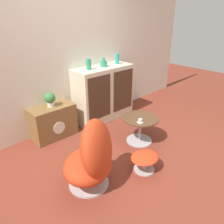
{
  "coord_description": "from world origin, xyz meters",
  "views": [
    {
      "loc": [
        -1.97,
        -1.78,
        1.98
      ],
      "look_at": [
        0.13,
        0.48,
        0.55
      ],
      "focal_mm": 35.0,
      "sensor_mm": 36.0,
      "label": 1
    }
  ],
  "objects_px": {
    "coffee_table": "(140,127)",
    "teacup": "(140,121)",
    "ottoman": "(145,159)",
    "vase_inner_right": "(117,59)",
    "tv_console": "(53,121)",
    "egg_chair": "(92,157)",
    "vase_inner_left": "(104,63)",
    "vase_leftmost": "(89,64)",
    "potted_plant": "(50,99)",
    "sideboard": "(104,93)"
  },
  "relations": [
    {
      "from": "sideboard",
      "to": "vase_leftmost",
      "type": "distance_m",
      "value": 0.7
    },
    {
      "from": "ottoman",
      "to": "potted_plant",
      "type": "relative_size",
      "value": 1.69
    },
    {
      "from": "sideboard",
      "to": "egg_chair",
      "type": "distance_m",
      "value": 1.91
    },
    {
      "from": "egg_chair",
      "to": "vase_inner_right",
      "type": "bearing_deg",
      "value": 38.36
    },
    {
      "from": "sideboard",
      "to": "ottoman",
      "type": "bearing_deg",
      "value": -112.73
    },
    {
      "from": "teacup",
      "to": "egg_chair",
      "type": "bearing_deg",
      "value": -170.72
    },
    {
      "from": "vase_leftmost",
      "to": "coffee_table",
      "type": "bearing_deg",
      "value": -80.87
    },
    {
      "from": "vase_inner_left",
      "to": "vase_inner_right",
      "type": "distance_m",
      "value": 0.35
    },
    {
      "from": "tv_console",
      "to": "egg_chair",
      "type": "relative_size",
      "value": 0.8
    },
    {
      "from": "tv_console",
      "to": "vase_inner_left",
      "type": "xyz_separation_m",
      "value": [
        1.12,
        -0.04,
        0.82
      ]
    },
    {
      "from": "tv_console",
      "to": "ottoman",
      "type": "relative_size",
      "value": 1.8
    },
    {
      "from": "vase_leftmost",
      "to": "vase_inner_left",
      "type": "xyz_separation_m",
      "value": [
        0.34,
        0.0,
        -0.04
      ]
    },
    {
      "from": "tv_console",
      "to": "coffee_table",
      "type": "distance_m",
      "value": 1.47
    },
    {
      "from": "sideboard",
      "to": "vase_inner_left",
      "type": "distance_m",
      "value": 0.58
    },
    {
      "from": "coffee_table",
      "to": "vase_inner_left",
      "type": "distance_m",
      "value": 1.37
    },
    {
      "from": "sideboard",
      "to": "potted_plant",
      "type": "bearing_deg",
      "value": 177.78
    },
    {
      "from": "ottoman",
      "to": "vase_inner_right",
      "type": "bearing_deg",
      "value": 57.31
    },
    {
      "from": "coffee_table",
      "to": "vase_leftmost",
      "type": "bearing_deg",
      "value": 99.13
    },
    {
      "from": "coffee_table",
      "to": "vase_leftmost",
      "type": "xyz_separation_m",
      "value": [
        -0.17,
        1.08,
        0.87
      ]
    },
    {
      "from": "egg_chair",
      "to": "teacup",
      "type": "bearing_deg",
      "value": 9.28
    },
    {
      "from": "egg_chair",
      "to": "potted_plant",
      "type": "bearing_deg",
      "value": 80.31
    },
    {
      "from": "tv_console",
      "to": "coffee_table",
      "type": "bearing_deg",
      "value": -49.62
    },
    {
      "from": "sideboard",
      "to": "teacup",
      "type": "height_order",
      "value": "sideboard"
    },
    {
      "from": "coffee_table",
      "to": "teacup",
      "type": "distance_m",
      "value": 0.25
    },
    {
      "from": "sideboard",
      "to": "teacup",
      "type": "relative_size",
      "value": 12.01
    },
    {
      "from": "tv_console",
      "to": "teacup",
      "type": "relative_size",
      "value": 7.38
    },
    {
      "from": "egg_chair",
      "to": "vase_leftmost",
      "type": "distance_m",
      "value": 1.84
    },
    {
      "from": "ottoman",
      "to": "teacup",
      "type": "xyz_separation_m",
      "value": [
        0.39,
        0.43,
        0.27
      ]
    },
    {
      "from": "egg_chair",
      "to": "coffee_table",
      "type": "distance_m",
      "value": 1.23
    },
    {
      "from": "vase_inner_right",
      "to": "potted_plant",
      "type": "distance_m",
      "value": 1.54
    },
    {
      "from": "coffee_table",
      "to": "teacup",
      "type": "xyz_separation_m",
      "value": [
        -0.13,
        -0.1,
        0.19
      ]
    },
    {
      "from": "sideboard",
      "to": "tv_console",
      "type": "xyz_separation_m",
      "value": [
        -1.11,
        0.04,
        -0.24
      ]
    },
    {
      "from": "coffee_table",
      "to": "tv_console",
      "type": "bearing_deg",
      "value": 130.38
    },
    {
      "from": "vase_inner_right",
      "to": "sideboard",
      "type": "bearing_deg",
      "value": -179.38
    },
    {
      "from": "tv_console",
      "to": "potted_plant",
      "type": "relative_size",
      "value": 3.04
    },
    {
      "from": "vase_inner_left",
      "to": "vase_leftmost",
      "type": "bearing_deg",
      "value": 180.0
    },
    {
      "from": "tv_console",
      "to": "vase_inner_right",
      "type": "height_order",
      "value": "vase_inner_right"
    },
    {
      "from": "coffee_table",
      "to": "vase_leftmost",
      "type": "distance_m",
      "value": 1.4
    },
    {
      "from": "egg_chair",
      "to": "ottoman",
      "type": "relative_size",
      "value": 2.25
    },
    {
      "from": "egg_chair",
      "to": "ottoman",
      "type": "distance_m",
      "value": 0.76
    },
    {
      "from": "sideboard",
      "to": "egg_chair",
      "type": "xyz_separation_m",
      "value": [
        -1.35,
        -1.35,
        -0.11
      ]
    },
    {
      "from": "sideboard",
      "to": "ottoman",
      "type": "distance_m",
      "value": 1.77
    },
    {
      "from": "vase_inner_left",
      "to": "potted_plant",
      "type": "relative_size",
      "value": 0.72
    },
    {
      "from": "egg_chair",
      "to": "coffee_table",
      "type": "xyz_separation_m",
      "value": [
        1.19,
        0.27,
        -0.15
      ]
    },
    {
      "from": "tv_console",
      "to": "vase_inner_left",
      "type": "relative_size",
      "value": 4.25
    },
    {
      "from": "tv_console",
      "to": "egg_chair",
      "type": "height_order",
      "value": "egg_chair"
    },
    {
      "from": "coffee_table",
      "to": "vase_inner_right",
      "type": "relative_size",
      "value": 2.98
    },
    {
      "from": "vase_inner_left",
      "to": "tv_console",
      "type": "bearing_deg",
      "value": 178.02
    },
    {
      "from": "coffee_table",
      "to": "potted_plant",
      "type": "distance_m",
      "value": 1.53
    },
    {
      "from": "sideboard",
      "to": "tv_console",
      "type": "bearing_deg",
      "value": 177.8
    }
  ]
}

